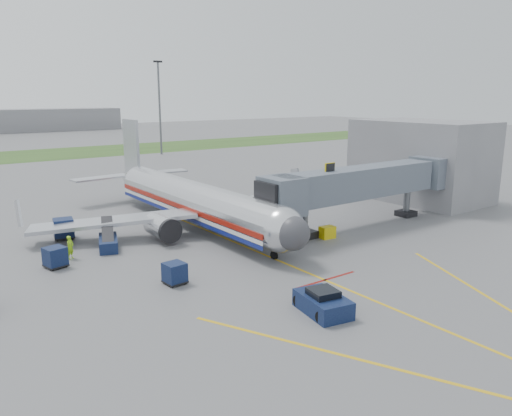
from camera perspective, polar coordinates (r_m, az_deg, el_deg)
ground at (r=39.79m, az=3.87°, el=-6.55°), size 400.00×400.00×0.00m
grass_strip at (r=121.83m, az=-24.57°, el=5.47°), size 300.00×25.00×0.01m
apron_markings at (r=34.84m, az=11.82°, el=-9.68°), size 21.52×50.00×0.01m
airliner at (r=51.26m, az=-7.09°, el=0.87°), size 32.10×35.67×10.25m
jet_bridge at (r=50.86m, az=11.47°, el=2.71°), size 25.30×4.00×6.90m
terminal at (r=67.12m, az=18.30°, el=5.19°), size 10.00×16.00×10.00m
light_mast_right at (r=114.79m, az=-10.96°, el=11.41°), size 2.00×0.44×20.40m
pushback_tug at (r=31.57m, az=7.65°, el=-10.70°), size 2.87×4.02×1.53m
baggage_cart_a at (r=36.21m, az=-9.28°, el=-7.37°), size 1.56×1.56×1.55m
baggage_cart_b at (r=42.02m, az=-21.98°, el=-5.24°), size 1.81×1.81×1.62m
baggage_cart_c at (r=49.91m, az=-21.12°, el=-2.21°), size 2.08×2.08×1.92m
belt_loader at (r=45.66m, az=-16.53°, el=-3.75°), size 2.73×4.87×2.30m
ground_power_cart at (r=47.32m, az=8.14°, el=-2.77°), size 1.50×1.07×1.13m
ramp_worker at (r=43.65m, az=-20.46°, el=-4.24°), size 0.85×0.80×1.96m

